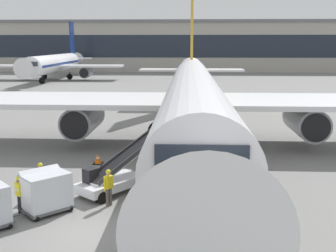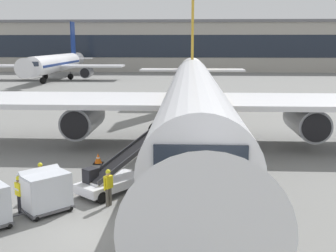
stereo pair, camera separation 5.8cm
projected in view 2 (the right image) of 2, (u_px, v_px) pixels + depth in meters
The scene contains 11 objects.
ground_plane at pixel (90, 234), 16.49m from camera, with size 600.00×600.00×0.00m, color slate.
parked_airplane at pixel (193, 95), 30.53m from camera, with size 36.96×46.76×15.71m.
belt_loader at pixel (114, 176), 21.05m from camera, with size 4.35×4.99×2.80m.
baggage_cart_lead at pixel (45, 190), 18.51m from camera, with size 2.55×2.54×1.91m.
ground_crew_by_loader at pixel (19, 192), 18.24m from camera, with size 0.45×0.43×1.74m.
ground_crew_by_carts at pixel (108, 185), 19.16m from camera, with size 0.41×0.48×1.74m.
ground_crew_marshaller at pixel (41, 178), 20.24m from camera, with size 0.50×0.41×1.74m.
safety_cone_engine_keepout at pixel (98, 159), 26.06m from camera, with size 0.59×0.59×0.67m.
apron_guidance_line_lead_in at pixel (191, 147), 30.37m from camera, with size 0.20×110.00×0.01m.
terminal_building at pixel (193, 46), 114.96m from camera, with size 115.21×16.46×13.36m.
distant_airplane at pixel (56, 64), 85.57m from camera, with size 27.64×36.75×12.34m.
Camera 2 is at (3.81, -15.19, 7.37)m, focal length 44.80 mm.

